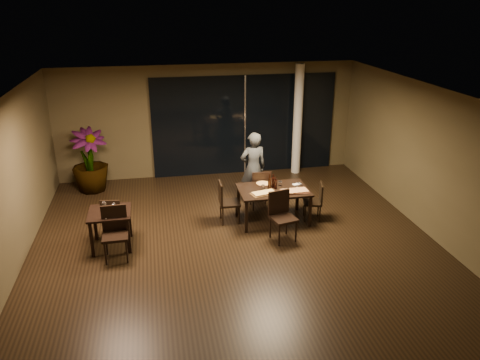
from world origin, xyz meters
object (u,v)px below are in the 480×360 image
Objects in this scene: bottle_a at (270,182)px; bottle_c at (273,181)px; chair_main_near at (281,213)px; chair_side_near at (115,230)px; chair_side_far at (113,215)px; side_table at (110,218)px; chair_main_right at (316,199)px; potted_plant at (90,161)px; chair_main_left at (226,200)px; diner at (253,168)px; main_table at (274,192)px; bottle_b at (276,183)px; chair_main_far at (261,188)px.

bottle_c is at bearing 35.42° from bottle_a.
chair_side_near reaches higher than chair_main_near.
chair_side_near reaches higher than chair_side_far.
bottle_a is at bearing -169.71° from chair_side_far.
chair_main_right reaches higher than side_table.
potted_plant is at bearing 149.05° from bottle_c.
bottle_a reaches higher than chair_main_left.
side_table is at bearing 19.44° from diner.
diner is 1.07m from bottle_a.
chair_side_near reaches higher than main_table.
diner is 6.31× the size of bottle_b.
side_table is at bearing -171.55° from bottle_b.
main_table is 0.24m from bottle_c.
side_table is 0.94× the size of chair_side_far.
chair_side_far is (-3.39, -0.09, -0.20)m from main_table.
chair_main_right is (1.96, -0.24, -0.05)m from chair_main_left.
chair_main_right is 5.67m from potted_plant.
chair_side_near is at bearing -77.28° from potted_plant.
side_table is 2.40× the size of bottle_a.
chair_side_far is (0.01, 0.41, -0.15)m from side_table.
chair_main_far is 1.31m from chair_main_right.
chair_side_far is at bearing -176.93° from bottle_c.
chair_main_near is at bearing 88.06° from diner.
bottle_a reaches higher than chair_side_far.
bottle_a is at bearing 15.42° from chair_side_near.
bottle_a reaches higher than bottle_b.
diner is (-0.08, 0.43, 0.33)m from chair_main_far.
bottle_b is at bearing -169.96° from chair_side_far.
chair_main_left is (2.38, 0.64, -0.11)m from side_table.
chair_side_near is at bearing -65.69° from chair_main_right.
chair_main_near is 1.19× the size of chair_main_right.
bottle_b is at bearing 14.41° from main_table.
chair_main_left is 1.10× the size of chair_main_right.
chair_main_right is 4.31m from chair_side_near.
diner is at bearing 96.67° from bottle_a.
chair_side_far is at bearing 96.21° from chair_main_left.
bottle_a is at bearing 96.07° from chair_main_far.
bottle_b is (3.34, 0.93, 0.32)m from chair_side_near.
diner is (3.18, 1.18, 0.39)m from chair_side_far.
potted_plant reaches higher than chair_main_right.
potted_plant is at bearing 101.78° from chair_side_near.
chair_side_far is 2.74m from potted_plant.
diner is at bearing -151.33° from chair_side_far.
diner is at bearing 103.53° from bottle_b.
chair_main_right is 1.13m from bottle_a.
chair_side_far is 3.33m from bottle_a.
main_table is 0.22m from bottle_b.
bottle_b is (0.05, 0.01, 0.21)m from main_table.
chair_main_right is 0.83× the size of chair_side_near.
main_table is at bearing 73.45° from chair_main_near.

